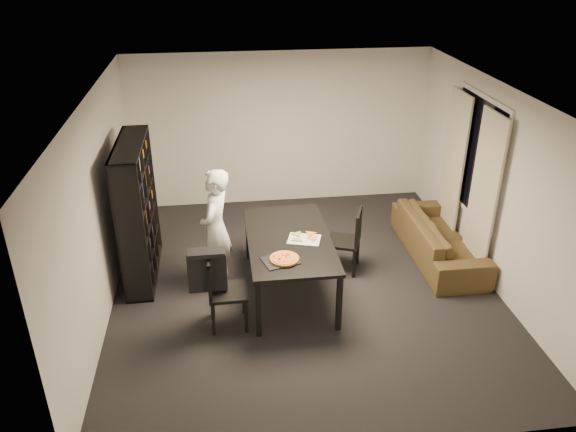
{
  "coord_description": "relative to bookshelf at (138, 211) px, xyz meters",
  "views": [
    {
      "loc": [
        -1.03,
        -6.28,
        4.24
      ],
      "look_at": [
        -0.22,
        0.01,
        1.05
      ],
      "focal_mm": 35.0,
      "sensor_mm": 36.0,
      "label": 1
    }
  ],
  "objects": [
    {
      "name": "chair_right",
      "position": [
        2.84,
        -0.3,
        -0.42
      ],
      "size": [
        0.55,
        0.55,
        0.92
      ],
      "rotation": [
        0.0,
        0.0,
        -1.94
      ],
      "color": "black",
      "rests_on": "room"
    },
    {
      "name": "chair_left",
      "position": [
        1.04,
        -1.32,
        -0.4
      ],
      "size": [
        0.45,
        0.45,
        0.96
      ],
      "rotation": [
        0.0,
        0.0,
        1.58
      ],
      "color": "black",
      "rests_on": "room"
    },
    {
      "name": "room",
      "position": [
        2.16,
        -0.6,
        0.35
      ],
      "size": [
        5.01,
        5.51,
        2.61
      ],
      "color": "black",
      "rests_on": "ground"
    },
    {
      "name": "draped_jacket",
      "position": [
        0.91,
        -1.32,
        -0.16
      ],
      "size": [
        0.45,
        0.19,
        0.53
      ],
      "rotation": [
        0.0,
        0.0,
        1.58
      ],
      "color": "black",
      "rests_on": "chair_left"
    },
    {
      "name": "kitchen_towel",
      "position": [
        2.12,
        -0.77,
        -0.15
      ],
      "size": [
        0.47,
        0.4,
        0.01
      ],
      "primitive_type": "cube",
      "rotation": [
        0.0,
        0.0,
        -0.3
      ],
      "color": "silver",
      "rests_on": "dining_table"
    },
    {
      "name": "person",
      "position": [
        1.02,
        -0.4,
        -0.13
      ],
      "size": [
        0.56,
        0.69,
        1.65
      ],
      "primitive_type": "imported",
      "rotation": [
        0.0,
        0.0,
        -1.88
      ],
      "color": "silver",
      "rests_on": "room"
    },
    {
      "name": "pizza_slices",
      "position": [
        2.13,
        -0.71,
        -0.14
      ],
      "size": [
        0.38,
        0.32,
        0.01
      ],
      "primitive_type": null,
      "rotation": [
        0.0,
        0.0,
        -0.02
      ],
      "color": "gold",
      "rests_on": "dining_table"
    },
    {
      "name": "dining_table",
      "position": [
        1.94,
        -0.69,
        -0.23
      ],
      "size": [
        1.05,
        1.9,
        0.79
      ],
      "color": "black",
      "rests_on": "room"
    },
    {
      "name": "bookshelf",
      "position": [
        0.0,
        0.0,
        0.0
      ],
      "size": [
        0.35,
        1.5,
        1.9
      ],
      "primitive_type": "cube",
      "color": "black",
      "rests_on": "room"
    },
    {
      "name": "curtain_right",
      "position": [
        4.56,
        0.52,
        0.2
      ],
      "size": [
        0.03,
        0.7,
        2.25
      ],
      "primitive_type": "cube",
      "color": "beige",
      "rests_on": "room"
    },
    {
      "name": "sofa",
      "position": [
        4.21,
        -0.1,
        -0.65
      ],
      "size": [
        0.8,
        2.06,
        0.6
      ],
      "primitive_type": "imported",
      "rotation": [
        0.0,
        0.0,
        1.57
      ],
      "color": "#44351B",
      "rests_on": "room"
    },
    {
      "name": "window_pane",
      "position": [
        4.64,
        -0.0,
        0.55
      ],
      "size": [
        0.02,
        1.4,
        1.6
      ],
      "primitive_type": "cube",
      "color": "black",
      "rests_on": "room"
    },
    {
      "name": "window_frame",
      "position": [
        4.64,
        -0.0,
        0.55
      ],
      "size": [
        0.03,
        1.52,
        1.72
      ],
      "primitive_type": "cube",
      "color": "white",
      "rests_on": "room"
    },
    {
      "name": "pepperoni_pizza",
      "position": [
        1.81,
        -1.24,
        -0.13
      ],
      "size": [
        0.35,
        0.35,
        0.03
      ],
      "rotation": [
        0.0,
        0.0,
        -0.01
      ],
      "color": "#AE7232",
      "rests_on": "dining_table"
    },
    {
      "name": "baking_tray",
      "position": [
        1.76,
        -1.24,
        -0.15
      ],
      "size": [
        0.47,
        0.42,
        0.01
      ],
      "primitive_type": "cube",
      "rotation": [
        0.0,
        0.0,
        0.28
      ],
      "color": "black",
      "rests_on": "dining_table"
    },
    {
      "name": "curtain_left",
      "position": [
        4.56,
        -0.52,
        0.2
      ],
      "size": [
        0.03,
        0.7,
        2.25
      ],
      "primitive_type": "cube",
      "color": "beige",
      "rests_on": "room"
    }
  ]
}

